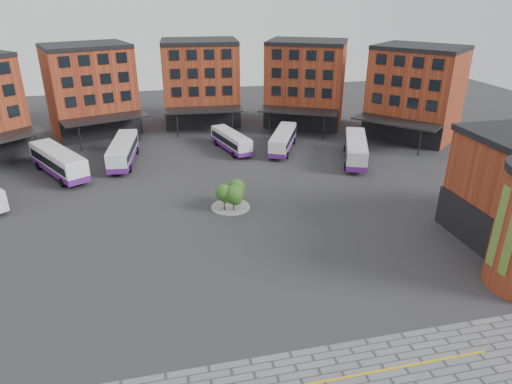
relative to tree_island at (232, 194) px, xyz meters
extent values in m
plane|color=#28282B|center=(-2.16, -11.62, -1.84)|extent=(160.00, 160.00, 0.00)
cylinder|color=black|center=(-24.20, 21.67, 0.16)|extent=(0.20, 0.20, 4.00)
cube|color=#963C20|center=(-17.46, 34.82, 5.16)|extent=(15.55, 13.69, 14.00)
cube|color=black|center=(-15.88, 30.24, 0.16)|extent=(12.45, 4.71, 4.00)
cube|color=black|center=(-17.46, 34.82, 12.46)|extent=(15.65, 13.97, 0.60)
cube|color=black|center=(-15.81, 30.05, 7.36)|extent=(10.87, 3.87, 8.00)
cube|color=black|center=(-15.11, 28.02, 2.16)|extent=(13.72, 8.39, 0.25)
cylinder|color=black|center=(-18.83, 24.83, 0.16)|extent=(0.20, 0.20, 4.00)
cylinder|color=black|center=(-10.23, 27.79, 0.16)|extent=(0.20, 0.20, 4.00)
cube|color=#963C20|center=(1.12, 37.27, 5.16)|extent=(13.67, 10.88, 14.00)
cube|color=black|center=(0.78, 32.43, 0.16)|extent=(13.00, 1.41, 4.00)
cube|color=black|center=(1.12, 37.27, 12.46)|extent=(13.69, 11.18, 0.60)
cube|color=black|center=(0.77, 32.23, 7.36)|extent=(11.42, 0.95, 8.00)
cube|color=black|center=(0.62, 30.09, 2.16)|extent=(13.28, 5.30, 0.25)
cylinder|color=black|center=(-4.04, 28.61, 0.16)|extent=(0.20, 0.20, 4.00)
cylinder|color=black|center=(5.03, 27.97, 0.16)|extent=(0.20, 0.20, 4.00)
cube|color=#963C20|center=(19.18, 32.26, 5.16)|extent=(16.12, 14.81, 14.00)
cube|color=black|center=(16.98, 27.94, 0.16)|extent=(11.81, 6.35, 4.00)
cube|color=black|center=(19.18, 32.26, 12.46)|extent=(16.26, 15.08, 0.60)
cube|color=black|center=(16.89, 27.76, 7.36)|extent=(10.26, 5.33, 8.00)
cube|color=black|center=(15.91, 25.85, 2.16)|extent=(13.58, 9.82, 0.25)
cylinder|color=black|center=(11.04, 26.31, 0.16)|extent=(0.20, 0.20, 4.00)
cylinder|color=black|center=(19.15, 22.18, 0.16)|extent=(0.20, 0.20, 4.00)
cube|color=#963C20|center=(33.85, 20.59, 5.16)|extent=(16.02, 16.39, 14.00)
cube|color=black|center=(30.13, 17.48, 0.16)|extent=(8.74, 10.28, 4.00)
cube|color=black|center=(33.85, 20.59, 12.46)|extent=(16.25, 16.58, 0.60)
cube|color=black|center=(29.98, 17.35, 7.36)|extent=(7.47, 8.86, 8.00)
cube|color=black|center=(28.33, 15.97, 2.16)|extent=(11.73, 12.79, 0.25)
cylinder|color=black|center=(24.03, 18.30, 0.16)|extent=(0.20, 0.20, 4.00)
cylinder|color=black|center=(29.88, 11.32, 0.16)|extent=(0.20, 0.20, 4.00)
cube|color=black|center=(20.74, -13.62, 0.16)|extent=(0.40, 12.00, 4.00)
cube|color=#B97715|center=(17.94, -19.62, 3.66)|extent=(0.12, 2.20, 7.00)
cylinder|color=gray|center=(-0.16, 0.38, -1.78)|extent=(4.40, 4.40, 0.12)
cylinder|color=#332114|center=(-0.96, -0.22, -1.06)|extent=(0.14, 0.14, 1.55)
sphere|color=#2C551C|center=(-0.96, -0.22, 0.33)|extent=(1.91, 1.91, 1.91)
sphere|color=#2C551C|center=(-0.76, -0.37, -0.14)|extent=(1.34, 1.34, 1.34)
cylinder|color=#332114|center=(0.64, 0.98, -1.10)|extent=(0.14, 0.14, 1.48)
sphere|color=#2C551C|center=(0.64, 0.98, 0.23)|extent=(2.01, 2.01, 2.01)
sphere|color=#2C551C|center=(0.84, 0.83, -0.21)|extent=(1.41, 1.41, 1.41)
cylinder|color=#332114|center=(0.04, -0.62, -1.12)|extent=(0.14, 0.14, 1.44)
sphere|color=#2C551C|center=(0.04, -0.62, 0.18)|extent=(2.16, 2.16, 2.16)
sphere|color=#2C551C|center=(0.24, -0.77, -0.25)|extent=(1.51, 1.51, 1.51)
cylinder|color=black|center=(-25.11, 5.43, -1.37)|extent=(0.82, 0.91, 0.95)
cube|color=white|center=(-20.41, 15.04, 0.16)|extent=(8.73, 12.13, 2.76)
cube|color=black|center=(-20.41, 15.04, 0.36)|extent=(8.28, 11.30, 1.07)
cube|color=silver|center=(-20.41, 15.04, 1.60)|extent=(8.38, 11.64, 0.14)
cube|color=black|center=(-23.51, 20.30, 0.42)|extent=(2.13, 1.32, 1.24)
cube|color=#5A1C80|center=(-20.41, 15.04, -0.82)|extent=(8.78, 12.18, 0.79)
cylinder|color=black|center=(-23.64, 17.74, -1.28)|extent=(0.86, 1.14, 1.13)
cylinder|color=black|center=(-21.21, 19.17, -1.28)|extent=(0.86, 1.14, 1.13)
cylinder|color=black|center=(-19.61, 10.90, -1.28)|extent=(0.86, 1.14, 1.13)
cylinder|color=black|center=(-17.18, 12.33, -1.28)|extent=(0.86, 1.14, 1.13)
cube|color=white|center=(-12.33, 17.96, 0.05)|extent=(4.01, 11.95, 2.61)
cube|color=black|center=(-12.33, 17.96, 0.24)|extent=(3.96, 11.03, 1.01)
cube|color=silver|center=(-12.33, 17.96, 1.41)|extent=(3.85, 11.48, 0.13)
cube|color=black|center=(-11.66, 23.69, 0.29)|extent=(2.26, 0.38, 1.17)
cube|color=#5A1C80|center=(-12.33, 17.96, -0.88)|extent=(4.05, 12.00, 0.75)
cylinder|color=black|center=(-13.21, 21.84, -1.31)|extent=(0.44, 1.10, 1.07)
cylinder|color=black|center=(-10.57, 21.54, -1.31)|extent=(0.44, 1.10, 1.07)
cylinder|color=black|center=(-14.08, 14.39, -1.31)|extent=(0.44, 1.10, 1.07)
cylinder|color=black|center=(-11.44, 14.08, -1.31)|extent=(0.44, 1.10, 1.07)
cube|color=silver|center=(3.42, 20.03, -0.23)|extent=(4.81, 10.25, 2.23)
cube|color=black|center=(3.42, 20.03, -0.07)|extent=(4.66, 9.49, 0.86)
cube|color=silver|center=(3.42, 20.03, 0.93)|extent=(4.62, 9.84, 0.11)
cube|color=black|center=(2.14, 24.76, -0.02)|extent=(1.90, 0.62, 1.00)
cube|color=#5A1C80|center=(3.42, 20.03, -1.02)|extent=(4.86, 10.30, 0.64)
cylinder|color=black|center=(1.49, 22.82, -1.38)|extent=(0.50, 0.95, 0.91)
cylinder|color=black|center=(3.68, 23.41, -1.38)|extent=(0.50, 0.95, 0.91)
cylinder|color=black|center=(3.17, 16.64, -1.38)|extent=(0.50, 0.95, 0.91)
cylinder|color=black|center=(5.36, 17.24, -1.38)|extent=(0.50, 0.95, 0.91)
cube|color=white|center=(11.10, 18.23, -0.08)|extent=(6.92, 10.88, 2.42)
cube|color=black|center=(11.10, 18.23, 0.09)|extent=(6.60, 10.12, 0.94)
cube|color=silver|center=(11.10, 18.23, 1.18)|extent=(6.64, 10.44, 0.12)
cube|color=black|center=(13.40, 23.05, 0.14)|extent=(1.95, 1.01, 1.09)
cube|color=#5A1C80|center=(11.10, 18.23, -0.95)|extent=(6.97, 10.93, 0.69)
cylinder|color=black|center=(11.48, 21.91, -1.34)|extent=(0.69, 1.02, 0.99)
cylinder|color=black|center=(13.71, 20.84, -1.34)|extent=(0.69, 1.02, 0.99)
cylinder|color=black|center=(8.48, 15.63, -1.34)|extent=(0.69, 1.02, 0.99)
cylinder|color=black|center=(10.71, 14.56, -1.34)|extent=(0.69, 1.02, 0.99)
cube|color=silver|center=(19.81, 11.28, 0.10)|extent=(7.10, 12.12, 2.67)
cube|color=black|center=(19.81, 11.28, 0.29)|extent=(6.78, 11.26, 1.04)
cube|color=silver|center=(19.81, 11.28, 1.48)|extent=(6.81, 11.64, 0.13)
cube|color=black|center=(22.06, 16.73, 0.34)|extent=(2.19, 1.00, 1.20)
cube|color=#5A1C80|center=(19.81, 11.28, -0.86)|extent=(7.15, 12.17, 0.76)
cylinder|color=black|center=(20.02, 15.34, -1.29)|extent=(0.72, 1.13, 1.09)
cylinder|color=black|center=(22.54, 14.30, -1.29)|extent=(0.72, 1.13, 1.09)
cylinder|color=black|center=(17.09, 8.25, -1.29)|extent=(0.72, 1.13, 1.09)
cylinder|color=black|center=(19.61, 7.21, -1.29)|extent=(0.72, 1.13, 1.09)
camera|label=1|loc=(-7.73, -45.43, 20.81)|focal=32.00mm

